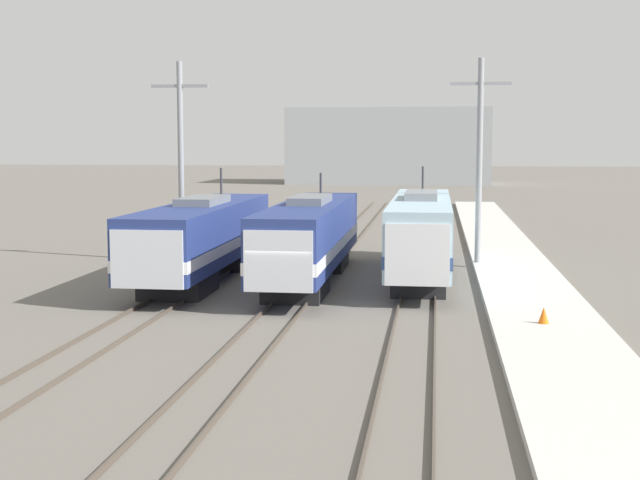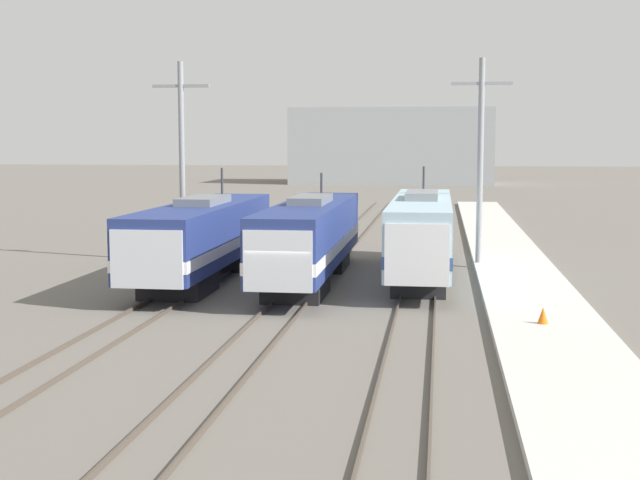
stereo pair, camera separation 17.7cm
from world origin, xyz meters
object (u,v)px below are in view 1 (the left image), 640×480
(locomotive_center, at_px, (309,239))
(locomotive_far_left, at_px, (201,238))
(catenary_tower_left, at_px, (181,157))
(traffic_cone, at_px, (544,315))
(locomotive_far_right, at_px, (421,234))
(catenary_tower_right, at_px, (479,158))

(locomotive_center, bearing_deg, locomotive_far_left, -179.45)
(catenary_tower_left, bearing_deg, traffic_cone, -41.74)
(locomotive_far_right, xyz_separation_m, catenary_tower_left, (-12.95, 4.35, 3.53))
(locomotive_far_right, height_order, catenary_tower_left, catenary_tower_left)
(locomotive_far_left, height_order, traffic_cone, locomotive_far_left)
(locomotive_far_left, bearing_deg, locomotive_center, 0.55)
(locomotive_center, distance_m, catenary_tower_left, 10.72)
(locomotive_far_right, bearing_deg, locomotive_center, -158.64)
(locomotive_center, relative_size, traffic_cone, 29.91)
(catenary_tower_right, bearing_deg, catenary_tower_left, 180.00)
(catenary_tower_left, height_order, traffic_cone, catenary_tower_left)
(catenary_tower_right, bearing_deg, locomotive_far_right, -123.46)
(locomotive_far_left, distance_m, catenary_tower_left, 7.85)
(catenary_tower_left, bearing_deg, catenary_tower_right, 0.00)
(locomotive_center, xyz_separation_m, locomotive_far_right, (5.09, 1.99, 0.06))
(catenary_tower_right, bearing_deg, traffic_cone, -84.21)
(locomotive_far_right, relative_size, traffic_cone, 29.43)
(locomotive_center, height_order, locomotive_far_right, locomotive_far_right)
(locomotive_far_right, distance_m, traffic_cone, 12.13)
(catenary_tower_left, bearing_deg, locomotive_far_left, -66.58)
(locomotive_far_right, height_order, traffic_cone, locomotive_far_right)
(catenary_tower_left, xyz_separation_m, traffic_cone, (17.40, -15.52, -5.12))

